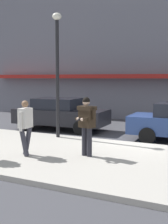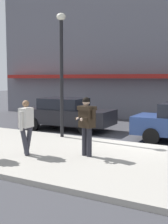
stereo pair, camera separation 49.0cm
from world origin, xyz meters
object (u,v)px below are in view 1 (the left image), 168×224
at_px(man_texting_on_phone, 87,120).
at_px(pedestrian_in_light_coat, 25,124).
at_px(parked_sedan_near, 60,114).
at_px(street_lamp_post, 57,62).

xyz_separation_m(man_texting_on_phone, pedestrian_in_light_coat, (-1.70, -0.78, -0.14)).
distance_m(parked_sedan_near, man_texting_on_phone, 5.74).
distance_m(parked_sedan_near, pedestrian_in_light_coat, 5.56).
relative_size(man_texting_on_phone, street_lamp_post, 0.37).
xyz_separation_m(parked_sedan_near, man_texting_on_phone, (3.62, -4.42, 0.46)).
bearing_deg(parked_sedan_near, man_texting_on_phone, -50.67).
bearing_deg(man_texting_on_phone, parked_sedan_near, 129.33).
height_order(parked_sedan_near, pedestrian_in_light_coat, pedestrian_in_light_coat).
bearing_deg(parked_sedan_near, street_lamp_post, -60.89).
height_order(parked_sedan_near, man_texting_on_phone, man_texting_on_phone).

